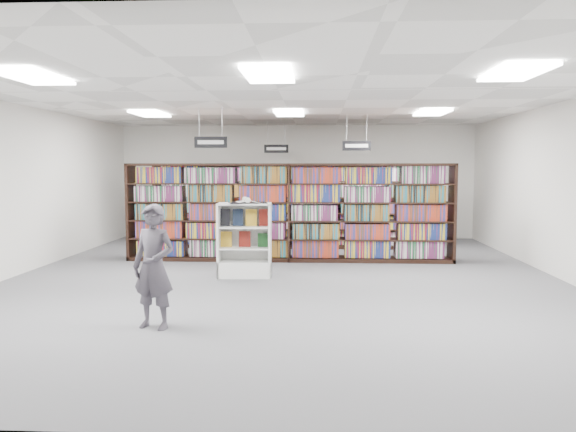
{
  "coord_description": "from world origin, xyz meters",
  "views": [
    {
      "loc": [
        0.61,
        -10.04,
        2.02
      ],
      "look_at": [
        0.05,
        0.5,
        1.1
      ],
      "focal_mm": 35.0,
      "sensor_mm": 36.0,
      "label": 1
    }
  ],
  "objects_px": {
    "bookshelf_row_near": "(289,212)",
    "open_book": "(247,201)",
    "shopper": "(154,267)",
    "endcap_display": "(245,252)"
  },
  "relations": [
    {
      "from": "endcap_display",
      "to": "shopper",
      "type": "xyz_separation_m",
      "value": [
        -0.7,
        -3.39,
        0.32
      ]
    },
    {
      "from": "bookshelf_row_near",
      "to": "endcap_display",
      "type": "bearing_deg",
      "value": -111.86
    },
    {
      "from": "open_book",
      "to": "shopper",
      "type": "height_order",
      "value": "shopper"
    },
    {
      "from": "open_book",
      "to": "shopper",
      "type": "distance_m",
      "value": 3.47
    },
    {
      "from": "endcap_display",
      "to": "shopper",
      "type": "distance_m",
      "value": 3.48
    },
    {
      "from": "shopper",
      "to": "open_book",
      "type": "bearing_deg",
      "value": 94.24
    },
    {
      "from": "bookshelf_row_near",
      "to": "open_book",
      "type": "distance_m",
      "value": 2.03
    },
    {
      "from": "bookshelf_row_near",
      "to": "open_book",
      "type": "xyz_separation_m",
      "value": [
        -0.68,
        -1.89,
        0.35
      ]
    },
    {
      "from": "endcap_display",
      "to": "open_book",
      "type": "distance_m",
      "value": 0.94
    },
    {
      "from": "bookshelf_row_near",
      "to": "shopper",
      "type": "height_order",
      "value": "bookshelf_row_near"
    }
  ]
}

